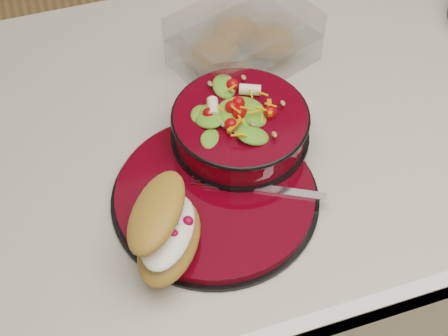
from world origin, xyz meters
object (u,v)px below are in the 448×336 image
object	(u,v)px
pastry_box	(243,40)
dinner_plate	(216,195)
croissant	(167,229)
salad_bowl	(240,122)
fork	(261,188)
island_counter	(326,234)

from	to	relation	value
pastry_box	dinner_plate	bearing A→B (deg)	-136.66
dinner_plate	croissant	xyz separation A→B (m)	(-0.09, -0.07, 0.05)
dinner_plate	salad_bowl	world-z (taller)	salad_bowl
dinner_plate	fork	size ratio (longest dim) A/B	1.86
island_counter	fork	size ratio (longest dim) A/B	7.71
dinner_plate	island_counter	bearing A→B (deg)	25.55
island_counter	croissant	xyz separation A→B (m)	(-0.38, -0.21, 0.51)
island_counter	salad_bowl	size ratio (longest dim) A/B	5.90
croissant	fork	size ratio (longest dim) A/B	1.06
fork	island_counter	bearing A→B (deg)	-28.25
island_counter	pastry_box	world-z (taller)	pastry_box
dinner_plate	croissant	size ratio (longest dim) A/B	1.76
dinner_plate	croissant	distance (m)	0.12
island_counter	fork	distance (m)	0.55
island_counter	fork	xyz separation A→B (m)	(-0.23, -0.16, 0.47)
croissant	pastry_box	distance (m)	0.40
salad_bowl	croissant	world-z (taller)	salad_bowl
fork	pastry_box	world-z (taller)	pastry_box
salad_bowl	fork	world-z (taller)	salad_bowl
salad_bowl	island_counter	bearing A→B (deg)	13.59
salad_bowl	croissant	size ratio (longest dim) A/B	1.24
island_counter	salad_bowl	xyz separation A→B (m)	(-0.23, -0.06, 0.50)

